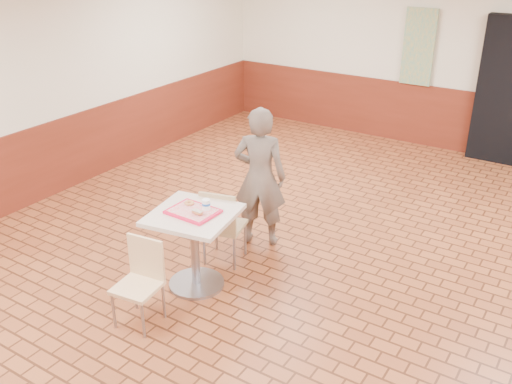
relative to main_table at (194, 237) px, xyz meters
The scene contains 11 objects.
room_shell 1.41m from the main_table, 20.83° to the left, with size 8.01×10.01×3.01m.
wainscot_band 1.04m from the main_table, 20.83° to the left, with size 8.00×10.00×1.00m.
promo_poster 5.43m from the main_table, 85.97° to the left, with size 0.50×0.03×1.20m, color gray.
main_table is the anchor object (origin of this frame).
chair_main_front 0.71m from the main_table, 95.41° to the right, with size 0.42×0.42×0.81m.
chair_main_back 0.50m from the main_table, 92.88° to the left, with size 0.49×0.49×0.87m.
customer 1.14m from the main_table, 87.06° to the left, with size 0.59×0.39×1.61m, color #62564C.
serving_tray 0.28m from the main_table, 90.00° to the right, with size 0.46×0.36×0.03m.
ring_donut 0.34m from the main_table, 143.11° to the left, with size 0.10×0.10×0.03m, color #CC884A.
long_john_donut 0.33m from the main_table, 25.64° to the right, with size 0.14×0.07×0.04m.
paper_cup 0.37m from the main_table, 43.47° to the left, with size 0.08×0.08×0.10m.
Camera 1 is at (2.18, -4.16, 3.31)m, focal length 40.00 mm.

